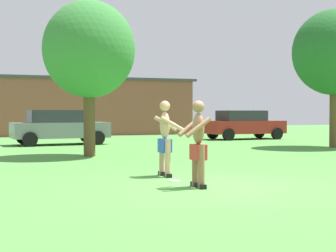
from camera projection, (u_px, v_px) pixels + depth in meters
name	position (u px, v px, depth m)	size (l,w,h in m)	color
ground_plane	(218.00, 187.00, 10.10)	(80.00, 80.00, 0.00)	#4C8E3D
player_with_cap	(165.00, 134.00, 11.70)	(0.58, 0.65, 1.77)	black
player_in_red	(198.00, 142.00, 9.95)	(0.55, 0.62, 1.72)	black
frisbee	(175.00, 181.00, 10.83)	(0.24, 0.24, 0.03)	white
car_red_mid_lot	(244.00, 124.00, 27.83)	(4.36, 2.15, 1.58)	maroon
car_gray_far_end	(59.00, 127.00, 23.12)	(4.43, 2.32, 1.58)	slate
outbuilding_behind_lot	(87.00, 107.00, 34.59)	(13.76, 6.05, 3.73)	brown
tree_left_field	(334.00, 53.00, 21.25)	(3.51, 3.51, 5.82)	brown
tree_right_field	(89.00, 50.00, 16.95)	(3.10, 3.10, 5.24)	brown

